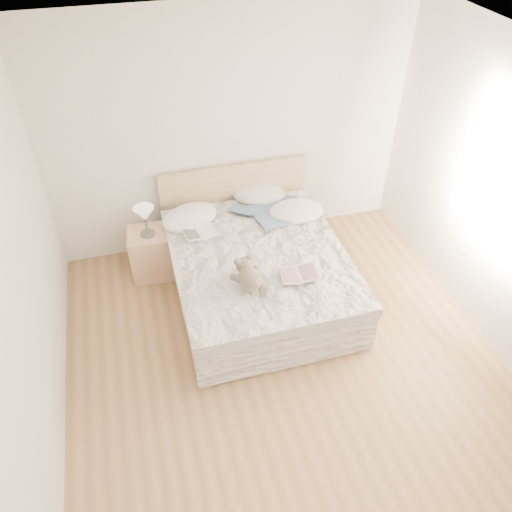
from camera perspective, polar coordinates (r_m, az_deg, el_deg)
name	(u,v)px	position (r m, az deg, el deg)	size (l,w,h in m)	color
floor	(292,378)	(4.72, 4.11, -13.70)	(4.00, 4.50, 0.00)	brown
ceiling	(314,90)	(3.00, 6.61, 18.30)	(4.00, 4.50, 0.00)	white
wall_back	(230,134)	(5.52, -2.95, 13.74)	(4.00, 0.02, 2.70)	silver
wall_left	(15,322)	(3.69, -25.88, -6.77)	(0.02, 4.50, 2.70)	silver
window	(508,195)	(4.81, 26.87, 6.21)	(0.02, 1.30, 1.10)	white
bed	(257,270)	(5.26, 0.09, -1.56)	(1.72, 2.14, 1.00)	tan
nightstand	(152,253)	(5.62, -11.85, 0.33)	(0.45, 0.40, 0.56)	tan
table_lamp	(145,216)	(5.29, -12.61, 4.53)	(0.22, 0.22, 0.34)	#494540
pillow_left	(190,217)	(5.47, -7.59, 4.45)	(0.63, 0.44, 0.19)	white
pillow_middle	(259,194)	(5.80, 0.34, 7.12)	(0.60, 0.42, 0.18)	silver
pillow_right	(296,211)	(5.54, 4.63, 5.16)	(0.61, 0.42, 0.18)	white
blouse	(270,214)	(5.49, 1.56, 4.80)	(0.54, 0.58, 0.02)	#394F76
photo_book	(200,233)	(5.24, -6.43, 2.58)	(0.35, 0.24, 0.03)	white
childrens_book	(299,274)	(4.74, 4.92, -2.11)	(0.37, 0.25, 0.02)	beige
teddy_bear	(251,284)	(4.59, -0.60, -3.25)	(0.27, 0.38, 0.20)	#6B5F51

